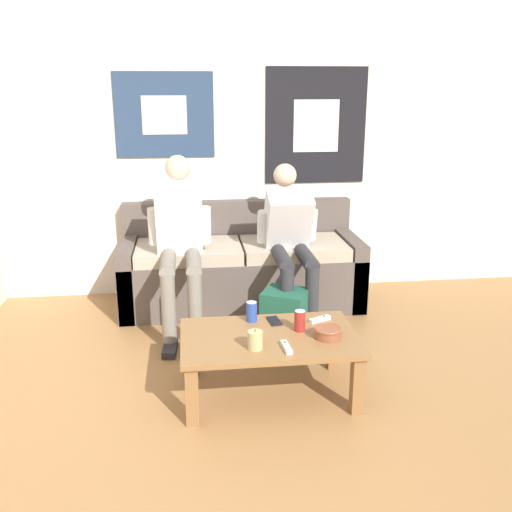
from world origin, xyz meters
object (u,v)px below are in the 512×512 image
(couch, at_px, (241,269))
(person_seated_teen, at_px, (290,238))
(drink_can_red, at_px, (300,321))
(game_controller_near_left, at_px, (286,347))
(backpack, at_px, (285,318))
(pillar_candle, at_px, (255,340))
(coffee_table, at_px, (269,346))
(ceramic_bowl, at_px, (328,332))
(drink_can_blue, at_px, (252,312))
(game_controller_near_right, at_px, (320,319))
(person_seated_adult, at_px, (180,238))
(cell_phone, at_px, (274,321))

(couch, height_order, person_seated_teen, person_seated_teen)
(person_seated_teen, bearing_deg, drink_can_red, -97.18)
(game_controller_near_left, bearing_deg, backpack, 80.70)
(couch, relative_size, pillar_candle, 16.86)
(coffee_table, bearing_deg, game_controller_near_left, -69.93)
(ceramic_bowl, xyz_separation_m, game_controller_near_left, (-0.26, -0.12, -0.02))
(coffee_table, distance_m, ceramic_bowl, 0.35)
(game_controller_near_left, bearing_deg, coffee_table, 110.07)
(couch, xyz_separation_m, person_seated_teen, (0.34, -0.36, 0.35))
(drink_can_blue, bearing_deg, coffee_table, -71.07)
(pillar_candle, bearing_deg, game_controller_near_right, 36.93)
(person_seated_adult, xyz_separation_m, game_controller_near_right, (0.84, -0.91, -0.30))
(ceramic_bowl, distance_m, game_controller_near_left, 0.29)
(drink_can_blue, relative_size, game_controller_near_right, 0.85)
(coffee_table, relative_size, cell_phone, 7.10)
(game_controller_near_right, bearing_deg, cell_phone, 174.93)
(game_controller_near_right, distance_m, cell_phone, 0.28)
(pillar_candle, bearing_deg, cell_phone, 65.62)
(person_seated_teen, relative_size, drink_can_red, 9.43)
(cell_phone, bearing_deg, coffee_table, -106.60)
(backpack, relative_size, drink_can_blue, 3.09)
(pillar_candle, xyz_separation_m, drink_can_red, (0.29, 0.21, 0.01))
(game_controller_near_right, relative_size, cell_phone, 1.01)
(drink_can_blue, bearing_deg, drink_can_red, -33.25)
(backpack, bearing_deg, person_seated_teen, 75.33)
(drink_can_red, bearing_deg, cell_phone, 131.33)
(person_seated_adult, relative_size, backpack, 3.29)
(couch, xyz_separation_m, pillar_candle, (-0.08, -1.64, 0.13))
(person_seated_adult, bearing_deg, game_controller_near_right, -47.12)
(ceramic_bowl, relative_size, drink_can_red, 1.32)
(game_controller_near_left, xyz_separation_m, game_controller_near_right, (0.27, 0.36, 0.00))
(drink_can_blue, xyz_separation_m, drink_can_red, (0.26, -0.17, 0.00))
(backpack, distance_m, ceramic_bowl, 0.80)
(coffee_table, height_order, game_controller_near_left, game_controller_near_left)
(person_seated_teen, xyz_separation_m, drink_can_blue, (-0.40, -0.89, -0.22))
(ceramic_bowl, height_order, drink_can_red, drink_can_red)
(ceramic_bowl, bearing_deg, cell_phone, 135.77)
(couch, height_order, drink_can_red, couch)
(couch, xyz_separation_m, drink_can_blue, (-0.06, -1.26, 0.14))
(person_seated_adult, relative_size, pillar_candle, 10.98)
(ceramic_bowl, xyz_separation_m, game_controller_near_right, (0.01, 0.24, -0.02))
(game_controller_near_left, height_order, cell_phone, game_controller_near_left)
(drink_can_blue, bearing_deg, couch, 87.45)
(coffee_table, height_order, person_seated_adult, person_seated_adult)
(couch, height_order, coffee_table, couch)
(person_seated_adult, height_order, person_seated_teen, person_seated_adult)
(ceramic_bowl, bearing_deg, person_seated_teen, 90.27)
(coffee_table, distance_m, person_seated_adult, 1.25)
(couch, relative_size, person_seated_adult, 1.54)
(person_seated_adult, relative_size, game_controller_near_right, 8.67)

